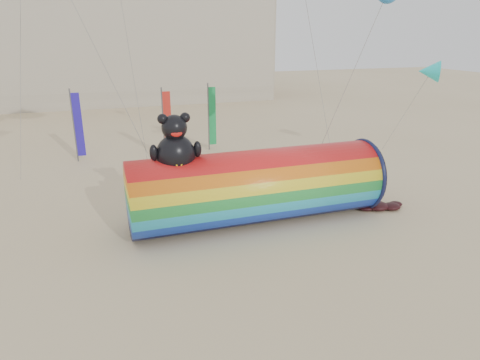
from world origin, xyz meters
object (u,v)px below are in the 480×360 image
object	(u,v)px
kite_handler	(353,190)
fabric_bundle	(381,206)
windsock_assembly	(257,184)
hotel_building	(30,20)

from	to	relation	value
kite_handler	fabric_bundle	distance (m)	1.65
windsock_assembly	fabric_bundle	distance (m)	6.98
windsock_assembly	fabric_bundle	xyz separation A→B (m)	(6.72, -0.80, -1.71)
hotel_building	windsock_assembly	xyz separation A→B (m)	(13.54, -43.91, -8.43)
windsock_assembly	fabric_bundle	bearing A→B (deg)	-6.80
windsock_assembly	kite_handler	distance (m)	5.84
windsock_assembly	hotel_building	bearing A→B (deg)	107.13
fabric_bundle	kite_handler	bearing A→B (deg)	130.23
windsock_assembly	kite_handler	bearing A→B (deg)	3.63
windsock_assembly	kite_handler	size ratio (longest dim) A/B	7.75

